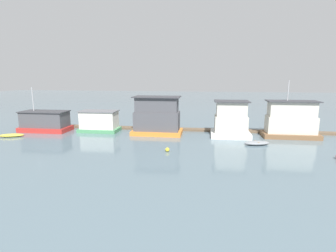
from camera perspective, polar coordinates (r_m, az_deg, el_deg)
The scene contains 12 objects.
ground_plane at distance 37.95m, azimuth 0.21°, elevation -1.79°, with size 200.00×200.00×0.00m, color slate.
dock_walkway at distance 40.84m, azimuth 0.78°, elevation -0.65°, with size 51.00×1.40×0.30m, color brown.
houseboat_red at distance 44.01m, azimuth -25.18°, elevation 0.89°, with size 7.26×3.65×6.61m.
houseboat_green at distance 40.92m, azimuth -14.73°, elevation 0.96°, with size 5.85×3.38×3.18m.
houseboat_orange at distance 37.70m, azimuth -2.39°, elevation 2.00°, with size 7.14×4.01×5.45m.
houseboat_white at distance 37.13m, azimuth 13.51°, elevation 1.12°, with size 5.33×4.10×4.99m.
houseboat_brown at distance 39.49m, azimuth 25.16°, elevation 0.99°, with size 7.34×3.52×7.74m.
dinghy_yellow at distance 42.31m, azimuth -30.92°, elevation -1.74°, with size 3.39×2.08×0.43m.
dinghy_grey at distance 34.00m, azimuth 18.76°, elevation -3.50°, with size 3.33×2.13×0.48m.
mooring_post_far_left at distance 43.19m, azimuth -16.21°, elevation 0.61°, with size 0.26×0.26×1.87m, color brown.
mooring_post_centre at distance 39.99m, azimuth -1.41°, elevation 0.03°, with size 0.30×0.30×1.58m, color brown.
buoy_yellow at distance 29.39m, azimuth -0.15°, elevation -5.16°, with size 0.46×0.46×0.46m, color yellow.
Camera 1 is at (4.99, -36.67, 8.44)m, focal length 28.00 mm.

